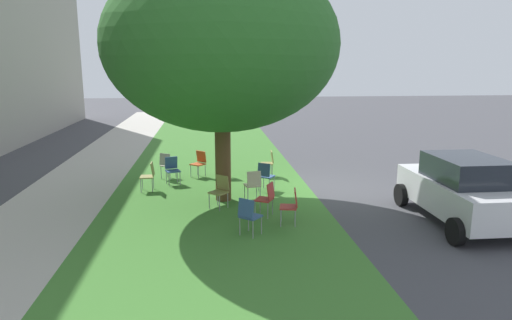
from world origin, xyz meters
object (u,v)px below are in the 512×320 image
Objects in this scene: chair_3 at (267,197)px; chair_6 at (149,174)px; chair_5 at (291,204)px; chair_9 at (223,162)px; chair_11 at (220,189)px; chair_2 at (172,168)px; chair_0 at (269,161)px; parked_car at (462,189)px; chair_1 at (167,164)px; chair_4 at (253,183)px; chair_7 at (249,214)px; chair_10 at (199,162)px; chair_8 at (265,174)px; street_tree at (221,45)px.

chair_6 is (2.76, 3.25, 0.00)m from chair_3.
chair_5 is (-0.66, -0.51, 0.00)m from chair_3.
chair_5 and chair_9 have the same top height.
chair_2 is at bearing 28.69° from chair_11.
parked_car is at bearing -142.04° from chair_0.
chair_2 is at bearing 36.78° from chair_5.
chair_3 is 1.00× the size of chair_6.
parked_car reaches higher than chair_3.
parked_car is at bearing -101.14° from chair_3.
chair_4 is (-2.85, -2.63, 0.00)m from chair_1.
chair_7 and chair_10 have the same top height.
chair_0 is at bearing -27.65° from chair_11.
chair_6 is 2.23m from chair_10.
chair_8 is at bearing -96.47° from chair_6.
chair_6 is at bearing 65.38° from chair_4.
chair_4 is at bearing 64.79° from parked_car.
chair_8 is (3.02, 0.24, 0.00)m from chair_5.
chair_1 is at bearing 26.56° from chair_11.
chair_1 is at bearing 59.11° from chair_8.
street_tree is 7.52× the size of chair_3.
chair_10 is (0.19, 0.81, 0.00)m from chair_9.
parked_car reaches higher than chair_4.
chair_4 is 1.00× the size of chair_9.
street_tree is 7.52× the size of chair_1.
street_tree is 7.52× the size of chair_8.
chair_7 is 1.00× the size of chair_8.
chair_0 is at bearing -16.31° from chair_4.
chair_2 is at bearing 36.64° from chair_3.
street_tree reaches higher than chair_9.
chair_2 is (-0.72, 3.24, 0.00)m from chair_0.
chair_10 is (3.06, 1.55, 0.00)m from chair_4.
chair_0 is at bearing -8.44° from chair_3.
chair_8 and chair_11 have the same top height.
chair_4 is at bearing 163.69° from chair_0.
parked_car is at bearing -121.38° from chair_2.
chair_8 is at bearing -12.93° from chair_7.
chair_1 and chair_2 have the same top height.
chair_4 is at bearing -7.74° from chair_7.
chair_4 and chair_9 have the same top height.
chair_5 is at bearing 178.59° from chair_0.
chair_5 is 5.57m from chair_10.
chair_3 is at bearing -126.18° from chair_11.
parked_car reaches higher than chair_9.
chair_7 is (-2.85, -0.47, -3.78)m from street_tree.
chair_7 is at bearing 120.07° from chair_5.
chair_3 is 4.74m from parked_car.
chair_11 is (-3.59, -0.61, 0.00)m from chair_10.
chair_5 and chair_11 have the same top height.
chair_0 is 1.58m from chair_9.
chair_0 is 4.89m from chair_5.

